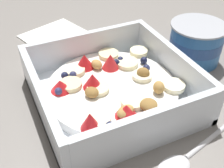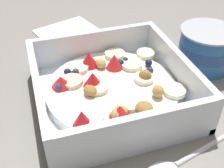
% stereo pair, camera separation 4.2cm
% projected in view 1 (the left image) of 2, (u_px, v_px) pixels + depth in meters
% --- Properties ---
extents(ground_plane, '(2.40, 2.40, 0.00)m').
position_uv_depth(ground_plane, '(106.00, 101.00, 0.44)').
color(ground_plane, gray).
extents(fruit_bowl, '(0.22, 0.22, 0.06)m').
position_uv_depth(fruit_bowl, '(111.00, 89.00, 0.43)').
color(fruit_bowl, white).
rests_on(fruit_bowl, ground).
extents(spoon, '(0.06, 0.17, 0.01)m').
position_uv_depth(spoon, '(188.00, 155.00, 0.35)').
color(spoon, silver).
rests_on(spoon, ground).
extents(yogurt_cup, '(0.10, 0.10, 0.07)m').
position_uv_depth(yogurt_cup, '(196.00, 42.00, 0.51)').
color(yogurt_cup, '#3370B7').
rests_on(yogurt_cup, ground).
extents(folded_napkin, '(0.15, 0.15, 0.01)m').
position_uv_depth(folded_napkin, '(57.00, 36.00, 0.60)').
color(folded_napkin, white).
rests_on(folded_napkin, ground).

